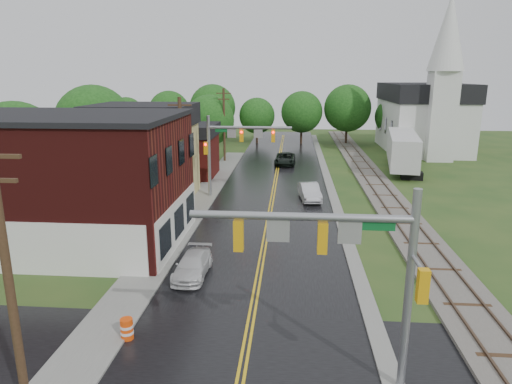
# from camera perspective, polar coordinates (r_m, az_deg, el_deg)

# --- Properties ---
(main_road) EXTENTS (10.00, 90.00, 0.02)m
(main_road) POSITION_cam_1_polar(r_m,az_deg,el_deg) (43.39, 2.25, 0.30)
(main_road) COLOR black
(main_road) RESTS_ON ground
(cross_road) EXTENTS (60.00, 9.00, 0.02)m
(cross_road) POSITION_cam_1_polar(r_m,az_deg,el_deg) (17.69, -1.96, -22.46)
(cross_road) COLOR black
(cross_road) RESTS_ON ground
(curb_right) EXTENTS (0.80, 70.00, 0.12)m
(curb_right) POSITION_cam_1_polar(r_m,az_deg,el_deg) (48.36, 8.92, 1.62)
(curb_right) COLOR gray
(curb_right) RESTS_ON ground
(sidewalk_left) EXTENTS (2.40, 50.00, 0.12)m
(sidewalk_left) POSITION_cam_1_polar(r_m,az_deg,el_deg) (39.33, -7.13, -1.30)
(sidewalk_left) COLOR gray
(sidewalk_left) RESTS_ON ground
(brick_building) EXTENTS (14.30, 10.30, 8.30)m
(brick_building) POSITION_cam_1_polar(r_m,az_deg,el_deg) (31.21, -22.52, 1.39)
(brick_building) COLOR #46100F
(brick_building) RESTS_ON ground
(yellow_house) EXTENTS (8.00, 7.00, 6.40)m
(yellow_house) POSITION_cam_1_polar(r_m,az_deg,el_deg) (40.78, -13.62, 3.59)
(yellow_house) COLOR tan
(yellow_house) RESTS_ON ground
(darkred_building) EXTENTS (7.00, 6.00, 4.40)m
(darkred_building) POSITION_cam_1_polar(r_m,az_deg,el_deg) (49.19, -9.22, 4.44)
(darkred_building) COLOR #3F0F0C
(darkred_building) RESTS_ON ground
(church) EXTENTS (10.40, 18.40, 20.00)m
(church) POSITION_cam_1_polar(r_m,az_deg,el_deg) (68.44, 20.44, 9.59)
(church) COLOR silver
(church) RESTS_ON ground
(railroad) EXTENTS (3.20, 80.00, 0.30)m
(railroad) POSITION_cam_1_polar(r_m,az_deg,el_deg) (48.90, 14.30, 1.61)
(railroad) COLOR #59544C
(railroad) RESTS_ON ground
(traffic_signal_near) EXTENTS (7.34, 0.30, 7.20)m
(traffic_signal_near) POSITION_cam_1_polar(r_m,az_deg,el_deg) (15.23, 11.08, -7.60)
(traffic_signal_near) COLOR gray
(traffic_signal_near) RESTS_ON ground
(traffic_signal_far) EXTENTS (7.34, 0.43, 7.20)m
(traffic_signal_far) POSITION_cam_1_polar(r_m,az_deg,el_deg) (39.78, -2.89, 6.30)
(traffic_signal_far) COLOR gray
(traffic_signal_far) RESTS_ON ground
(utility_pole_a) EXTENTS (1.80, 0.28, 9.00)m
(utility_pole_a) POSITION_cam_1_polar(r_m,az_deg,el_deg) (15.87, -28.59, -9.23)
(utility_pole_a) COLOR #382616
(utility_pole_a) RESTS_ON ground
(utility_pole_b) EXTENTS (1.80, 0.28, 9.00)m
(utility_pole_b) POSITION_cam_1_polar(r_m,az_deg,el_deg) (35.57, -9.28, 4.74)
(utility_pole_b) COLOR #382616
(utility_pole_b) RESTS_ON ground
(utility_pole_c) EXTENTS (1.80, 0.28, 9.00)m
(utility_pole_c) POSITION_cam_1_polar(r_m,az_deg,el_deg) (56.98, -4.01, 8.51)
(utility_pole_c) COLOR #382616
(utility_pole_c) RESTS_ON ground
(tree_left_a) EXTENTS (6.80, 6.80, 8.67)m
(tree_left_a) POSITION_cam_1_polar(r_m,az_deg,el_deg) (40.57, -27.61, 5.04)
(tree_left_a) COLOR black
(tree_left_a) RESTS_ON ground
(tree_left_b) EXTENTS (7.60, 7.60, 9.69)m
(tree_left_b) POSITION_cam_1_polar(r_m,az_deg,el_deg) (48.33, -19.43, 7.85)
(tree_left_b) COLOR black
(tree_left_b) RESTS_ON ground
(tree_left_c) EXTENTS (6.00, 6.00, 7.65)m
(tree_left_c) POSITION_cam_1_polar(r_m,az_deg,el_deg) (54.55, -12.06, 7.74)
(tree_left_c) COLOR black
(tree_left_c) RESTS_ON ground
(tree_left_e) EXTENTS (6.40, 6.40, 8.16)m
(tree_left_e) POSITION_cam_1_polar(r_m,az_deg,el_deg) (59.17, -5.72, 8.78)
(tree_left_e) COLOR black
(tree_left_e) RESTS_ON ground
(suv_dark) EXTENTS (2.54, 5.18, 1.41)m
(suv_dark) POSITION_cam_1_polar(r_m,az_deg,el_deg) (55.34, 3.64, 4.14)
(suv_dark) COLOR black
(suv_dark) RESTS_ON ground
(sedan_silver) EXTENTS (2.10, 4.57, 1.45)m
(sedan_silver) POSITION_cam_1_polar(r_m,az_deg,el_deg) (39.86, 6.70, 0.01)
(sedan_silver) COLOR silver
(sedan_silver) RESTS_ON ground
(pickup_white) EXTENTS (1.73, 4.09, 1.18)m
(pickup_white) POSITION_cam_1_polar(r_m,az_deg,el_deg) (25.24, -7.92, -9.09)
(pickup_white) COLOR silver
(pickup_white) RESTS_ON ground
(semi_trailer) EXTENTS (5.05, 13.66, 4.14)m
(semi_trailer) POSITION_cam_1_polar(r_m,az_deg,el_deg) (54.60, 17.84, 5.17)
(semi_trailer) COLOR black
(semi_trailer) RESTS_ON ground
(construction_barrel) EXTENTS (0.66, 0.66, 0.92)m
(construction_barrel) POSITION_cam_1_polar(r_m,az_deg,el_deg) (20.31, -15.84, -16.16)
(construction_barrel) COLOR #EA430A
(construction_barrel) RESTS_ON ground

